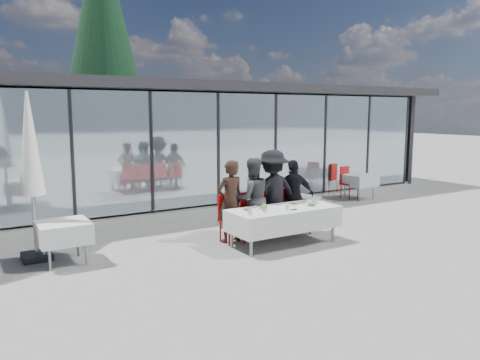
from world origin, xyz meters
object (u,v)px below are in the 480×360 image
Objects in this scene: spare_chair_a at (347,181)px; plate_extra at (311,205)px; spare_table_right at (359,180)px; lounger at (294,193)px; plate_a at (247,209)px; plate_c at (294,203)px; plate_d at (315,201)px; spare_table_left at (64,232)px; diner_chair_d at (293,208)px; folded_eyeglasses at (294,210)px; diner_a at (230,201)px; diner_c at (272,193)px; conifer_tree at (103,31)px; diner_chair_c at (272,210)px; juice_bottle at (264,208)px; diner_d at (294,196)px; diner_chair_b at (252,213)px; diner_chair_a at (230,216)px; dining_table at (284,218)px; market_umbrella at (30,153)px; plate_b at (264,208)px; spare_chair_b at (332,177)px; diner_b at (252,198)px.

plate_extra is at bearing -142.12° from spare_chair_a.
lounger is at bearing 161.70° from spare_table_right.
plate_a and plate_c have the same top height.
plate_d reaches higher than spare_table_left.
diner_chair_d reaches higher than folded_eyeglasses.
diner_a is 4.79m from lounger.
diner_c reaches higher than plate_d.
plate_extra is 14.13m from conifer_tree.
diner_chair_c is 6.36× the size of juice_bottle.
diner_c is at bearing 29.61° from plate_a.
diner_d reaches higher than plate_d.
diner_chair_b is 4.20× the size of plate_extra.
diner_chair_a is 1.00× the size of spare_chair_a.
spare_table_left is at bearing -10.35° from diner_a.
diner_a is at bearing 137.17° from dining_table.
diner_chair_c is at bearing -156.05° from spare_table_right.
juice_bottle is 0.05× the size of market_umbrella.
plate_a is at bearing 170.09° from plate_b.
diner_chair_a is (-0.80, 0.75, -0.00)m from dining_table.
plate_extra is at bearing -32.90° from diner_chair_a.
plate_d reaches higher than lounger.
conifer_tree is at bearing 115.03° from spare_chair_a.
juice_bottle is at bearing -18.80° from spare_table_left.
diner_chair_c reaches higher than plate_b.
diner_c is 1.15m from juice_bottle.
diner_chair_a is at bearing 154.14° from plate_c.
diner_chair_d is 4.74m from spare_table_right.
market_umbrella is at bearing -16.84° from diner_a.
folded_eyeglasses is 0.05× the size of market_umbrella.
plate_extra is at bearing -58.96° from plate_c.
lounger is (2.22, 2.80, -0.54)m from diner_d.
spare_chair_b reaches higher than folded_eyeglasses.
spare_table_left is at bearing -49.18° from market_umbrella.
diner_chair_b is 13.40m from conifer_tree.
juice_bottle reaches higher than folded_eyeglasses.
diner_chair_a is at bearing 147.10° from plate_extra.
diner_a reaches higher than diner_chair_d.
folded_eyeglasses is at bearing -39.15° from plate_b.
spare_chair_b reaches higher than dining_table.
spare_table_right is at bearing -137.25° from diner_d.
diner_chair_d is at bearing 176.04° from diner_a.
diner_chair_d is 0.09× the size of conifer_tree.
plate_b is 0.17× the size of lounger.
diner_chair_d is 1.13× the size of spare_table_right.
diner_c is at bearing -134.89° from lounger.
diner_a reaches higher than plate_a.
folded_eyeglasses is at bearing -127.65° from diner_chair_d.
spare_chair_a and spare_chair_b have the same top height.
diner_b reaches higher than diner_chair_a.
dining_table is at bearing 132.99° from diner_a.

